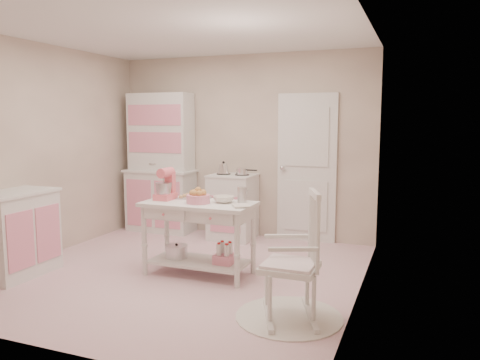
% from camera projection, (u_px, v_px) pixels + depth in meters
% --- Properties ---
extents(room_shell, '(3.84, 3.84, 2.62)m').
position_uv_depth(room_shell, '(180.00, 123.00, 4.96)').
color(room_shell, '#C87D8E').
rests_on(room_shell, ground).
extents(door, '(0.82, 0.05, 2.04)m').
position_uv_depth(door, '(307.00, 168.00, 6.43)').
color(door, white).
rests_on(door, ground).
extents(hutch, '(1.06, 0.50, 2.08)m').
position_uv_depth(hutch, '(160.00, 163.00, 7.02)').
color(hutch, white).
rests_on(hutch, ground).
extents(stove, '(0.62, 0.57, 0.92)m').
position_uv_depth(stove, '(233.00, 207.00, 6.62)').
color(stove, white).
rests_on(stove, ground).
extents(base_cabinet, '(0.54, 0.84, 0.92)m').
position_uv_depth(base_cabinet, '(17.00, 233.00, 5.05)').
color(base_cabinet, white).
rests_on(base_cabinet, ground).
extents(lace_rug, '(0.92, 0.92, 0.01)m').
position_uv_depth(lace_rug, '(289.00, 317.00, 4.00)').
color(lace_rug, white).
rests_on(lace_rug, ground).
extents(rocking_chair, '(0.71, 0.85, 1.10)m').
position_uv_depth(rocking_chair, '(290.00, 255.00, 3.93)').
color(rocking_chair, white).
rests_on(rocking_chair, ground).
extents(work_table, '(1.20, 0.60, 0.80)m').
position_uv_depth(work_table, '(199.00, 238.00, 5.08)').
color(work_table, white).
rests_on(work_table, ground).
extents(stand_mixer, '(0.20, 0.28, 0.34)m').
position_uv_depth(stand_mixer, '(165.00, 184.00, 5.17)').
color(stand_mixer, '#F56774').
rests_on(stand_mixer, work_table).
extents(cookie_tray, '(0.34, 0.24, 0.02)m').
position_uv_depth(cookie_tray, '(194.00, 198.00, 5.25)').
color(cookie_tray, silver).
rests_on(cookie_tray, work_table).
extents(bread_basket, '(0.25, 0.25, 0.09)m').
position_uv_depth(bread_basket, '(198.00, 199.00, 4.97)').
color(bread_basket, pink).
rests_on(bread_basket, work_table).
extents(mixing_bowl, '(0.22, 0.22, 0.07)m').
position_uv_depth(mixing_bowl, '(224.00, 199.00, 5.00)').
color(mixing_bowl, silver).
rests_on(mixing_bowl, work_table).
extents(metal_pitcher, '(0.10, 0.10, 0.17)m').
position_uv_depth(metal_pitcher, '(242.00, 195.00, 5.01)').
color(metal_pitcher, silver).
rests_on(metal_pitcher, work_table).
extents(recipe_book, '(0.24, 0.26, 0.02)m').
position_uv_depth(recipe_book, '(233.00, 206.00, 4.75)').
color(recipe_book, silver).
rests_on(recipe_book, work_table).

